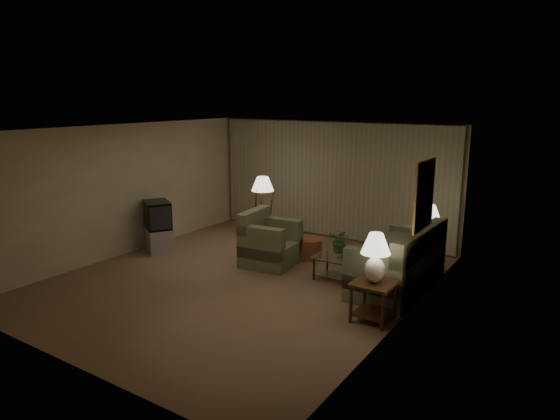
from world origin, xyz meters
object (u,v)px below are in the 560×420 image
object	(u,v)px
armchair	(271,244)
coffee_table	(347,266)
sofa	(397,265)
crt_tv	(157,215)
vase	(340,253)
tv_cabinet	(159,239)
side_table_near	(374,294)
side_table_far	(428,250)
floor_lamp	(263,209)
ottoman	(307,248)
table_lamp_near	(375,253)
table_lamp_far	(430,219)

from	to	relation	value
armchair	coffee_table	size ratio (longest dim) A/B	0.99
sofa	crt_tv	size ratio (longest dim) A/B	2.53
coffee_table	vase	xyz separation A→B (m)	(-0.15, -0.00, 0.22)
sofa	tv_cabinet	xyz separation A→B (m)	(-5.05, -0.66, -0.20)
side_table_near	side_table_far	bearing A→B (deg)	90.00
vase	floor_lamp	bearing A→B (deg)	156.41
armchair	side_table_near	distance (m)	2.97
armchair	coffee_table	xyz separation A→B (m)	(1.66, -0.01, -0.14)
vase	tv_cabinet	bearing A→B (deg)	-172.12
side_table_near	floor_lamp	xyz separation A→B (m)	(-3.60, 2.31, 0.38)
side_table_near	ottoman	distance (m)	3.08
table_lamp_near	vase	xyz separation A→B (m)	(-1.17, 1.25, -0.54)
side_table_far	ottoman	bearing A→B (deg)	-166.17
side_table_far	coffee_table	distance (m)	1.70
side_table_far	vase	size ratio (longest dim) A/B	3.66
crt_tv	table_lamp_near	bearing A→B (deg)	24.53
coffee_table	floor_lamp	size ratio (longest dim) A/B	0.79
coffee_table	ottoman	world-z (taller)	coffee_table
table_lamp_near	table_lamp_far	xyz separation A→B (m)	(0.00, 2.60, -0.04)
armchair	vase	world-z (taller)	armchair
table_lamp_far	floor_lamp	xyz separation A→B (m)	(-3.60, -0.29, -0.20)
armchair	floor_lamp	world-z (taller)	floor_lamp
side_table_far	table_lamp_near	size ratio (longest dim) A/B	0.81
table_lamp_far	ottoman	xyz separation A→B (m)	(-2.30, -0.56, -0.80)
table_lamp_far	vase	bearing A→B (deg)	-130.95
table_lamp_near	floor_lamp	xyz separation A→B (m)	(-3.60, 2.31, -0.24)
tv_cabinet	crt_tv	bearing A→B (deg)	0.00
table_lamp_near	coffee_table	world-z (taller)	table_lamp_near
tv_cabinet	sofa	bearing A→B (deg)	39.53
table_lamp_near	coffee_table	xyz separation A→B (m)	(-1.02, 1.25, -0.76)
crt_tv	side_table_far	bearing A→B (deg)	52.26
side_table_far	table_lamp_near	bearing A→B (deg)	-90.00
crt_tv	floor_lamp	distance (m)	2.27
table_lamp_far	floor_lamp	bearing A→B (deg)	-175.44
side_table_near	table_lamp_near	xyz separation A→B (m)	(-0.00, 0.00, 0.62)
table_lamp_near	table_lamp_far	distance (m)	2.60
floor_lamp	table_lamp_far	bearing A→B (deg)	4.56
sofa	coffee_table	xyz separation A→B (m)	(-0.87, -0.10, -0.17)
table_lamp_near	vase	distance (m)	1.80
floor_lamp	vase	world-z (taller)	floor_lamp
table_lamp_near	tv_cabinet	xyz separation A→B (m)	(-5.20, 0.69, -0.79)
table_lamp_near	tv_cabinet	distance (m)	5.30
side_table_far	vase	xyz separation A→B (m)	(-1.17, -1.35, 0.10)
coffee_table	tv_cabinet	world-z (taller)	tv_cabinet
vase	crt_tv	bearing A→B (deg)	-172.12
sofa	table_lamp_far	bearing A→B (deg)	175.93
table_lamp_near	crt_tv	size ratio (longest dim) A/B	0.89
armchair	side_table_far	xyz separation A→B (m)	(2.68, 1.34, -0.03)
floor_lamp	ottoman	bearing A→B (deg)	-11.97
side_table_near	armchair	bearing A→B (deg)	154.86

